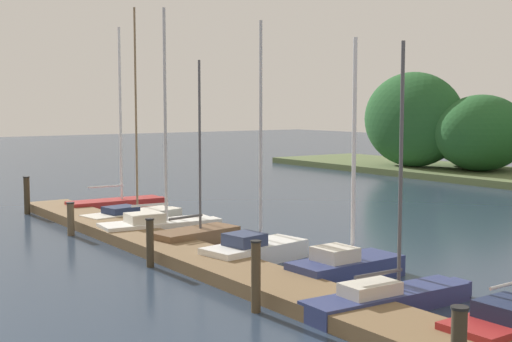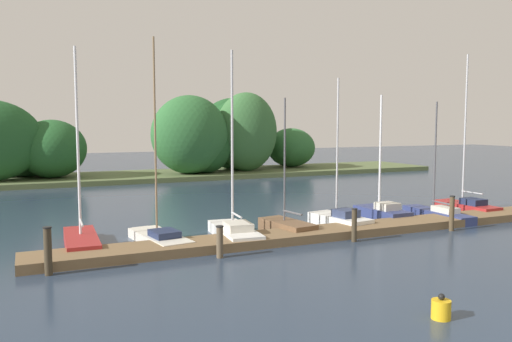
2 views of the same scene
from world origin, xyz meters
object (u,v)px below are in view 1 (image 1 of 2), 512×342
Objects in this scene: mooring_piling_0 at (27,195)px; mooring_piling_1 at (71,219)px; sailboat_1 at (134,213)px; sailboat_2 at (161,224)px; mooring_piling_2 at (150,243)px; mooring_piling_3 at (256,276)px; sailboat_3 at (198,236)px; sailboat_0 at (120,202)px; sailboat_6 at (392,296)px; sailboat_5 at (348,264)px; sailboat_4 at (257,249)px.

mooring_piling_1 is (5.58, -0.23, -0.20)m from mooring_piling_0.
sailboat_2 is at bearing -106.06° from sailboat_1.
mooring_piling_2 is (11.32, -0.10, -0.09)m from mooring_piling_0.
mooring_piling_2 is at bearing 179.64° from mooring_piling_3.
mooring_piling_1 is at bearing -178.77° from mooring_piling_2.
mooring_piling_3 is at bearing -0.36° from mooring_piling_2.
sailboat_3 reaches higher than mooring_piling_3.
mooring_piling_0 reaches higher than mooring_piling_2.
sailboat_3 is at bearing 159.43° from mooring_piling_3.
sailboat_1 reaches higher than sailboat_0.
mooring_piling_0 is at bearing 99.54° from sailboat_6.
sailboat_0 is 3.70m from mooring_piling_0.
sailboat_1 is 3.05m from sailboat_2.
mooring_piling_1 is 5.74m from mooring_piling_2.
sailboat_5 reaches higher than mooring_piling_1.
sailboat_5 is at bearing 20.54° from mooring_piling_1.
sailboat_6 is 5.08× the size of mooring_piling_1.
mooring_piling_1 is (-3.98, -2.67, 0.26)m from sailboat_3.
sailboat_0 is at bearing 74.20° from sailboat_3.
sailboat_1 is at bearing 166.74° from mooring_piling_3.
mooring_piling_2 is at bearing 129.37° from sailboat_5.
sailboat_0 is 5.64× the size of mooring_piling_2.
sailboat_6 is (13.82, -0.37, -0.01)m from sailboat_1.
sailboat_4 is (2.86, 0.24, 0.05)m from sailboat_3.
sailboat_2 reaches higher than mooring_piling_1.
mooring_piling_3 is at bearing 0.48° from mooring_piling_1.
sailboat_3 is at bearing 98.06° from sailboat_5.
sailboat_4 is at bearing 102.66° from sailboat_5.
sailboat_4 is at bearing -91.81° from sailboat_0.
sailboat_3 is at bearing -94.84° from sailboat_0.
mooring_piling_2 is at bearing -120.63° from sailboat_1.
sailboat_5 is at bearing -87.89° from sailboat_0.
sailboat_5 is at bearing -89.06° from sailboat_3.
mooring_piling_3 is at bearing -165.67° from sailboat_5.
sailboat_2 is at bearing 149.20° from mooring_piling_2.
sailboat_4 is at bearing 23.07° from mooring_piling_1.
sailboat_6 is 3.78× the size of mooring_piling_0.
mooring_piling_1 is (-1.57, -2.61, 0.20)m from sailboat_2.
sailboat_0 reaches higher than sailboat_3.
sailboat_1 is at bearing 90.41° from sailboat_6.
mooring_piling_3 is at bearing -0.47° from mooring_piling_0.
sailboat_4 is at bearing -93.98° from sailboat_3.
sailboat_6 reaches higher than mooring_piling_3.
sailboat_5 is 15.78m from mooring_piling_0.
sailboat_4 is at bearing 88.90° from sailboat_6.
sailboat_3 is at bearing 33.84° from mooring_piling_1.
mooring_piling_3 is at bearing 150.93° from sailboat_6.
sailboat_5 is 1.06× the size of sailboat_6.
sailboat_2 is at bearing 58.94° from mooring_piling_1.
sailboat_2 reaches higher than sailboat_0.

